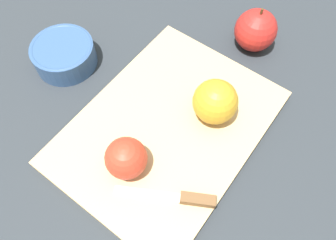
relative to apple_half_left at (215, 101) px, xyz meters
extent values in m
plane|color=#282D33|center=(0.07, -0.05, -0.06)|extent=(4.00, 4.00, 0.00)
cube|color=tan|center=(0.07, -0.05, -0.05)|extent=(0.42, 0.32, 0.02)
sphere|color=gold|center=(0.00, 0.00, 0.00)|extent=(0.08, 0.08, 0.08)
cylinder|color=beige|center=(-0.01, 0.00, 0.00)|extent=(0.04, 0.07, 0.08)
sphere|color=red|center=(0.18, -0.05, -0.01)|extent=(0.07, 0.07, 0.07)
cylinder|color=beige|center=(0.18, -0.05, -0.01)|extent=(0.01, 0.07, 0.07)
cube|color=silver|center=(0.19, 0.01, -0.04)|extent=(0.07, 0.10, 0.00)
cube|color=brown|center=(0.15, 0.08, -0.03)|extent=(0.04, 0.06, 0.02)
sphere|color=red|center=(-0.21, -0.04, -0.02)|extent=(0.09, 0.09, 0.09)
cylinder|color=#4C3319|center=(-0.21, -0.04, 0.03)|extent=(0.01, 0.01, 0.01)
cylinder|color=#33517F|center=(0.09, -0.31, -0.04)|extent=(0.13, 0.13, 0.05)
torus|color=#33517F|center=(0.09, -0.31, -0.02)|extent=(0.13, 0.13, 0.01)
camera|label=1|loc=(0.29, 0.14, 0.48)|focal=35.00mm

